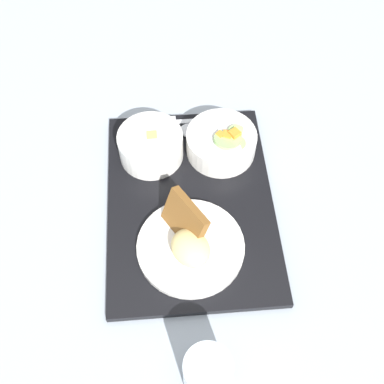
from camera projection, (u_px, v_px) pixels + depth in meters
The scene contains 8 objects.
ground_plane at pixel (192, 205), 0.90m from camera, with size 4.00×4.00×0.00m, color #99A3AD.
serving_tray at pixel (192, 203), 0.89m from camera, with size 0.44×0.33×0.01m.
bowl_salad at pixel (223, 142), 0.92m from camera, with size 0.13×0.13×0.06m.
bowl_soup at pixel (152, 144), 0.92m from camera, with size 0.12×0.12×0.06m.
plate_main at pixel (192, 243), 0.82m from camera, with size 0.19×0.19×0.09m.
knife at pixel (167, 121), 0.98m from camera, with size 0.03×0.20×0.01m.
spoon at pixel (180, 130), 0.97m from camera, with size 0.04×0.14×0.01m.
glass_water at pixel (209, 375), 0.69m from camera, with size 0.07×0.07×0.09m.
Camera 1 is at (0.47, -0.00, 0.77)m, focal length 45.00 mm.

